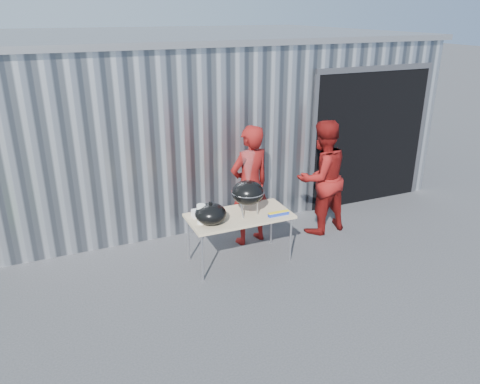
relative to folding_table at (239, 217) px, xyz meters
name	(u,v)px	position (x,y,z in m)	size (l,w,h in m)	color
ground	(246,278)	(-0.11, -0.50, -0.71)	(80.00, 80.00, 0.00)	#343437
building	(199,106)	(0.80, 4.09, 0.83)	(8.20, 6.20, 3.10)	silver
folding_table	(239,217)	(0.00, 0.00, 0.00)	(1.50, 0.75, 0.75)	tan
kettle_grill	(248,188)	(0.11, -0.04, 0.46)	(0.47, 0.47, 0.94)	black
grill_lid	(211,214)	(-0.48, -0.10, 0.18)	(0.44, 0.44, 0.32)	black
paper_towels	(201,214)	(-0.60, -0.05, 0.18)	(0.12, 0.12, 0.28)	white
white_tub	(199,213)	(-0.55, 0.18, 0.09)	(0.20, 0.15, 0.10)	white
foil_box	(278,214)	(0.51, -0.25, 0.07)	(0.32, 0.06, 0.06)	#1A33A9
person_cook	(250,186)	(0.40, 0.52, 0.25)	(0.70, 0.46, 1.93)	maroon
person_bystander	(321,177)	(1.65, 0.42, 0.24)	(0.93, 0.72, 1.91)	maroon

